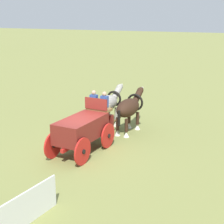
% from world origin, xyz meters
% --- Properties ---
extents(ground_plane, '(220.00, 220.00, 0.00)m').
position_xyz_m(ground_plane, '(0.00, 0.00, 0.00)').
color(ground_plane, olive).
extents(show_wagon, '(5.77, 1.83, 2.61)m').
position_xyz_m(show_wagon, '(0.18, -0.01, 1.15)').
color(show_wagon, maroon).
rests_on(show_wagon, ground).
extents(draft_horse_near, '(3.05, 0.96, 2.27)m').
position_xyz_m(draft_horse_near, '(3.79, 0.51, 1.39)').
color(draft_horse_near, '#9E998E').
rests_on(draft_horse_near, ground).
extents(draft_horse_off, '(3.11, 1.03, 2.20)m').
position_xyz_m(draft_horse_off, '(3.73, -0.79, 1.34)').
color(draft_horse_off, '#331E14').
rests_on(draft_horse_off, ground).
extents(sponsor_banner, '(3.19, 0.32, 1.10)m').
position_xyz_m(sponsor_banner, '(-5.99, -1.42, 0.55)').
color(sponsor_banner, silver).
rests_on(sponsor_banner, ground).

